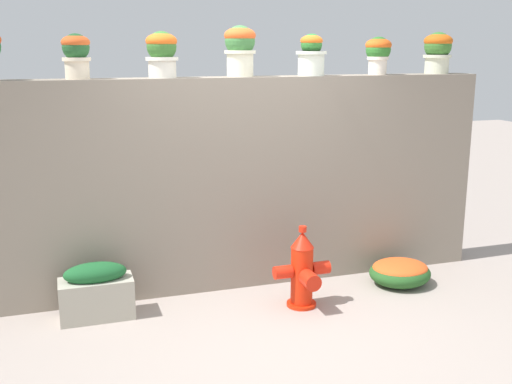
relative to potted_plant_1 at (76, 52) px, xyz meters
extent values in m
plane|color=#A2948A|center=(1.42, -1.05, -2.25)|extent=(24.00, 24.00, 0.00)
cube|color=gray|center=(1.42, 0.00, -1.23)|extent=(5.00, 0.31, 2.02)
cylinder|color=beige|center=(0.00, 0.00, -0.13)|extent=(0.20, 0.20, 0.18)
cylinder|color=beige|center=(0.00, 0.00, -0.06)|extent=(0.24, 0.24, 0.03)
sphere|color=#24592B|center=(0.00, 0.00, 0.04)|extent=(0.23, 0.23, 0.23)
ellipsoid|color=#E25722|center=(0.00, 0.00, 0.08)|extent=(0.24, 0.24, 0.13)
cylinder|color=silver|center=(0.73, -0.01, -0.13)|extent=(0.24, 0.24, 0.18)
cylinder|color=silver|center=(0.73, -0.01, -0.06)|extent=(0.29, 0.29, 0.03)
sphere|color=#336628|center=(0.73, -0.01, 0.05)|extent=(0.26, 0.26, 0.26)
ellipsoid|color=orange|center=(0.73, -0.01, 0.09)|extent=(0.28, 0.28, 0.14)
cylinder|color=#E8E4C5|center=(1.46, 0.03, -0.11)|extent=(0.25, 0.25, 0.24)
cylinder|color=#E8E4C5|center=(1.46, 0.03, 0.00)|extent=(0.29, 0.29, 0.03)
sphere|color=#3C773B|center=(1.46, 0.03, 0.10)|extent=(0.28, 0.28, 0.28)
ellipsoid|color=#EB5621|center=(1.46, 0.03, 0.15)|extent=(0.29, 0.29, 0.15)
cylinder|color=silver|center=(2.14, -0.04, -0.11)|extent=(0.25, 0.25, 0.23)
cylinder|color=silver|center=(2.14, -0.04, -0.01)|extent=(0.29, 0.29, 0.03)
sphere|color=#2C702B|center=(2.14, -0.04, 0.07)|extent=(0.20, 0.20, 0.20)
ellipsoid|color=orange|center=(2.14, -0.04, 0.10)|extent=(0.21, 0.21, 0.11)
cylinder|color=silver|center=(2.86, -0.02, -0.14)|extent=(0.18, 0.18, 0.18)
cylinder|color=silver|center=(2.86, -0.02, -0.06)|extent=(0.21, 0.21, 0.03)
sphere|color=#2F732A|center=(2.86, -0.02, 0.02)|extent=(0.24, 0.24, 0.24)
ellipsoid|color=#EC5B1A|center=(2.86, -0.02, 0.06)|extent=(0.26, 0.26, 0.13)
cylinder|color=beige|center=(3.57, 0.03, -0.13)|extent=(0.24, 0.24, 0.19)
cylinder|color=beige|center=(3.57, 0.03, -0.05)|extent=(0.28, 0.28, 0.03)
sphere|color=#3E792F|center=(3.57, 0.03, 0.06)|extent=(0.28, 0.28, 0.28)
ellipsoid|color=orange|center=(3.57, 0.03, 0.10)|extent=(0.29, 0.29, 0.15)
cylinder|color=red|center=(1.80, -0.73, -2.23)|extent=(0.27, 0.27, 0.03)
cylinder|color=red|center=(1.80, -0.73, -1.97)|extent=(0.20, 0.20, 0.55)
cone|color=red|center=(1.80, -0.73, -1.62)|extent=(0.21, 0.21, 0.15)
cylinder|color=red|center=(1.80, -0.73, -1.52)|extent=(0.07, 0.07, 0.05)
cylinder|color=red|center=(1.62, -0.73, -1.90)|extent=(0.16, 0.12, 0.12)
cylinder|color=red|center=(1.98, -0.73, -1.90)|extent=(0.16, 0.12, 0.12)
cylinder|color=red|center=(1.80, -0.92, -1.93)|extent=(0.15, 0.18, 0.15)
ellipsoid|color=#265723|center=(2.92, -0.54, -2.13)|extent=(0.61, 0.55, 0.25)
ellipsoid|color=#EC5621|center=(2.92, -0.54, -2.07)|extent=(0.55, 0.49, 0.14)
cube|color=#B0AA98|center=(0.02, -0.42, -2.07)|extent=(0.62, 0.30, 0.35)
ellipsoid|color=#1B5A2B|center=(0.02, -0.42, -1.83)|extent=(0.53, 0.25, 0.18)
camera|label=1|loc=(-0.18, -5.54, 0.04)|focal=43.09mm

